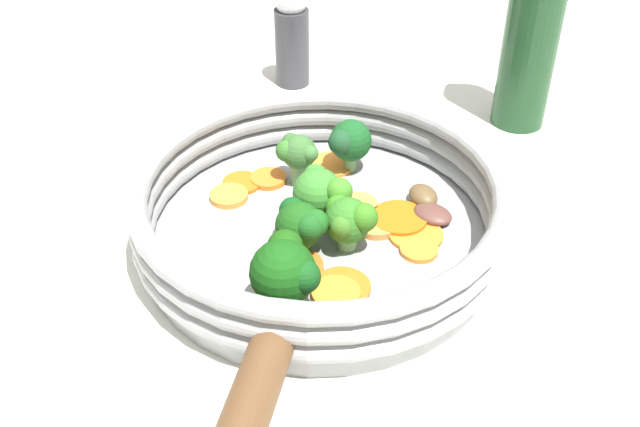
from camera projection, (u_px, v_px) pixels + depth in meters
name	position (u px, v px, depth m)	size (l,w,h in m)	color
ground_plane	(320.00, 246.00, 0.58)	(4.00, 4.00, 0.00)	white
skillet	(320.00, 238.00, 0.58)	(0.27, 0.27, 0.02)	#939699
skillet_rim_wall	(320.00, 204.00, 0.56)	(0.28, 0.28, 0.05)	#97999C
skillet_rivet_left	(240.00, 336.00, 0.48)	(0.01, 0.01, 0.01)	#959595
skillet_rivet_right	(316.00, 348.00, 0.47)	(0.01, 0.01, 0.01)	#979498
carrot_slice_0	(268.00, 315.00, 0.50)	(0.04, 0.04, 0.00)	orange
carrot_slice_1	(342.00, 287.00, 0.52)	(0.04, 0.04, 0.00)	orange
carrot_slice_2	(416.00, 235.00, 0.56)	(0.04, 0.04, 0.00)	orange
carrot_slice_3	(293.00, 267.00, 0.53)	(0.04, 0.04, 0.00)	orange
carrot_slice_4	(419.00, 250.00, 0.55)	(0.03, 0.03, 0.00)	orange
carrot_slice_5	(242.00, 183.00, 0.62)	(0.03, 0.03, 0.00)	orange
carrot_slice_6	(332.00, 165.00, 0.64)	(0.04, 0.04, 0.00)	orange
carrot_slice_7	(360.00, 205.00, 0.59)	(0.03, 0.03, 0.01)	#EC8D40
carrot_slice_8	(375.00, 220.00, 0.58)	(0.04, 0.04, 0.01)	#F98B42
carrot_slice_9	(229.00, 196.00, 0.60)	(0.03, 0.03, 0.01)	orange
carrot_slice_10	(329.00, 295.00, 0.51)	(0.03, 0.03, 0.01)	orange
carrot_slice_11	(401.00, 223.00, 0.57)	(0.04, 0.04, 0.01)	orange
carrot_slice_12	(268.00, 179.00, 0.62)	(0.03, 0.03, 0.00)	orange
broccoli_floret_0	(348.00, 142.00, 0.62)	(0.04, 0.04, 0.05)	#7BA35E
broccoli_floret_1	(301.00, 224.00, 0.54)	(0.04, 0.04, 0.04)	#67914D
broccoli_floret_2	(349.00, 220.00, 0.54)	(0.04, 0.04, 0.04)	#7EAB68
broccoli_floret_3	(324.00, 191.00, 0.57)	(0.04, 0.04, 0.04)	#678F49
broccoli_floret_4	(285.00, 270.00, 0.49)	(0.05, 0.05, 0.05)	#5D8D45
broccoli_floret_5	(297.00, 154.00, 0.61)	(0.03, 0.03, 0.04)	#6C975F
mushroom_piece_0	(423.00, 196.00, 0.60)	(0.03, 0.02, 0.01)	brown
mushroom_piece_1	(350.00, 224.00, 0.57)	(0.03, 0.02, 0.01)	brown
mushroom_piece_2	(434.00, 218.00, 0.58)	(0.03, 0.02, 0.01)	brown
salt_shaker	(292.00, 36.00, 0.77)	(0.04, 0.04, 0.11)	#333338
oil_bottle	(533.00, 26.00, 0.68)	(0.05, 0.05, 0.24)	#193D1E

